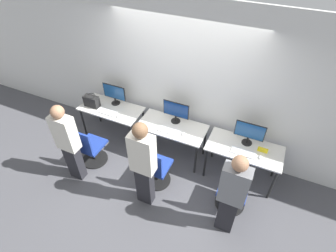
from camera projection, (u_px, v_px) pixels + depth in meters
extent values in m
plane|color=#4C4C51|center=(165.00, 164.00, 4.95)|extent=(20.00, 20.00, 0.00)
cube|color=silver|center=(183.00, 82.00, 4.52)|extent=(12.00, 0.05, 2.80)
cube|color=silver|center=(111.00, 109.00, 5.09)|extent=(1.22, 0.60, 0.02)
cylinder|color=black|center=(83.00, 122.00, 5.33)|extent=(0.04, 0.04, 0.69)
cylinder|color=black|center=(131.00, 138.00, 4.98)|extent=(0.04, 0.04, 0.69)
cylinder|color=black|center=(98.00, 109.00, 5.68)|extent=(0.04, 0.04, 0.69)
cylinder|color=black|center=(144.00, 123.00, 5.33)|extent=(0.04, 0.04, 0.69)
cylinder|color=black|center=(116.00, 103.00, 5.20)|extent=(0.17, 0.17, 0.01)
cylinder|color=black|center=(115.00, 100.00, 5.16)|extent=(0.04, 0.04, 0.12)
cube|color=black|center=(114.00, 92.00, 5.03)|extent=(0.48, 0.01, 0.30)
cube|color=navy|center=(114.00, 92.00, 5.03)|extent=(0.46, 0.01, 0.28)
cube|color=silver|center=(107.00, 112.00, 4.98)|extent=(0.40, 0.16, 0.02)
ellipsoid|color=silver|center=(118.00, 116.00, 4.88)|extent=(0.06, 0.09, 0.03)
cylinder|color=black|center=(95.00, 159.00, 5.02)|extent=(0.48, 0.48, 0.03)
cylinder|color=black|center=(93.00, 152.00, 4.90)|extent=(0.04, 0.04, 0.35)
cube|color=navy|center=(91.00, 145.00, 4.76)|extent=(0.44, 0.44, 0.05)
cube|color=navy|center=(81.00, 142.00, 4.46)|extent=(0.40, 0.04, 0.44)
cube|color=#232328|center=(75.00, 162.00, 4.52)|extent=(0.25, 0.16, 0.72)
cube|color=silver|center=(65.00, 133.00, 4.07)|extent=(0.36, 0.20, 0.63)
sphere|color=#9E7051|center=(57.00, 112.00, 3.80)|extent=(0.20, 0.20, 0.20)
cube|color=silver|center=(172.00, 127.00, 4.69)|extent=(1.22, 0.60, 0.02)
cylinder|color=black|center=(139.00, 141.00, 4.93)|extent=(0.04, 0.04, 0.69)
cylinder|color=black|center=(196.00, 159.00, 4.58)|extent=(0.04, 0.04, 0.69)
cylinder|color=black|center=(151.00, 125.00, 5.27)|extent=(0.04, 0.04, 0.69)
cylinder|color=black|center=(205.00, 141.00, 4.92)|extent=(0.04, 0.04, 0.69)
cylinder|color=black|center=(176.00, 121.00, 4.78)|extent=(0.17, 0.17, 0.01)
cylinder|color=black|center=(176.00, 118.00, 4.74)|extent=(0.04, 0.04, 0.12)
cube|color=black|center=(176.00, 109.00, 4.62)|extent=(0.48, 0.01, 0.30)
cube|color=navy|center=(176.00, 110.00, 4.61)|extent=(0.46, 0.01, 0.28)
cube|color=silver|center=(169.00, 131.00, 4.58)|extent=(0.40, 0.16, 0.02)
ellipsoid|color=silver|center=(183.00, 134.00, 4.51)|extent=(0.06, 0.09, 0.03)
cylinder|color=black|center=(157.00, 179.00, 4.66)|extent=(0.48, 0.48, 0.03)
cylinder|color=black|center=(157.00, 173.00, 4.53)|extent=(0.04, 0.04, 0.35)
cube|color=navy|center=(157.00, 165.00, 4.40)|extent=(0.44, 0.44, 0.05)
cube|color=navy|center=(150.00, 164.00, 4.10)|extent=(0.40, 0.04, 0.44)
cube|color=#232328|center=(145.00, 185.00, 4.13)|extent=(0.25, 0.16, 0.77)
cube|color=silver|center=(142.00, 154.00, 3.65)|extent=(0.36, 0.20, 0.67)
sphere|color=brown|center=(140.00, 130.00, 3.36)|extent=(0.22, 0.22, 0.22)
cube|color=silver|center=(245.00, 148.00, 4.28)|extent=(1.22, 0.60, 0.02)
cylinder|color=black|center=(205.00, 163.00, 4.52)|extent=(0.04, 0.04, 0.69)
cylinder|color=black|center=(272.00, 185.00, 4.17)|extent=(0.04, 0.04, 0.69)
cylinder|color=black|center=(214.00, 144.00, 4.87)|extent=(0.04, 0.04, 0.69)
cylinder|color=black|center=(276.00, 163.00, 4.52)|extent=(0.04, 0.04, 0.69)
cylinder|color=black|center=(247.00, 143.00, 4.36)|extent=(0.17, 0.17, 0.01)
cylinder|color=black|center=(247.00, 140.00, 4.32)|extent=(0.04, 0.04, 0.12)
cube|color=black|center=(250.00, 131.00, 4.19)|extent=(0.48, 0.01, 0.30)
cube|color=navy|center=(250.00, 131.00, 4.19)|extent=(0.46, 0.01, 0.28)
cube|color=silver|center=(243.00, 153.00, 4.19)|extent=(0.40, 0.16, 0.02)
ellipsoid|color=silver|center=(261.00, 157.00, 4.10)|extent=(0.06, 0.09, 0.03)
cylinder|color=black|center=(229.00, 203.00, 4.30)|extent=(0.48, 0.48, 0.03)
cylinder|color=black|center=(231.00, 196.00, 4.18)|extent=(0.04, 0.04, 0.35)
cube|color=navy|center=(233.00, 189.00, 4.04)|extent=(0.44, 0.44, 0.05)
cube|color=navy|center=(233.00, 189.00, 3.75)|extent=(0.40, 0.04, 0.44)
cube|color=#232328|center=(227.00, 213.00, 3.78)|extent=(0.25, 0.16, 0.72)
cube|color=slate|center=(234.00, 185.00, 3.34)|extent=(0.36, 0.20, 0.63)
sphere|color=#9E7051|center=(240.00, 164.00, 3.07)|extent=(0.20, 0.20, 0.20)
cube|color=black|center=(92.00, 101.00, 5.07)|extent=(0.30, 0.14, 0.22)
torus|color=black|center=(90.00, 96.00, 4.98)|extent=(0.18, 0.18, 0.01)
cube|color=yellow|center=(263.00, 150.00, 4.19)|extent=(0.16, 0.03, 0.08)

